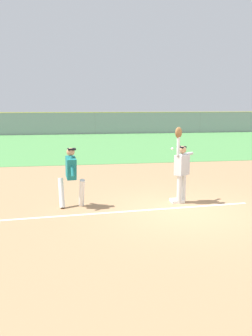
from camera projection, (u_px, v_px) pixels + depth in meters
The scene contains 12 objects.
ground_plane at pixel (185, 211), 10.18m from camera, with size 82.54×82.54×0.00m, color #A37A54.
outfield_grass at pixel (107, 144), 27.73m from camera, with size 44.38×19.26×0.01m, color #4C8C47.
chalk_foul_line at pixel (40, 218), 9.59m from camera, with size 12.00×0.10×0.01m, color white.
first_base at pixel (177, 201), 11.13m from camera, with size 0.38×0.38×0.08m, color white.
fielder at pixel (182, 166), 10.88m from camera, with size 0.78×0.63×2.28m.
runner at pixel (71, 173), 10.41m from camera, with size 0.77×0.85×1.72m.
baseball at pixel (172, 149), 11.01m from camera, with size 0.07×0.07×0.07m, color white.
outfield_fence at pixel (95, 123), 36.89m from camera, with size 44.46×0.08×2.20m.
parked_car_red at pixel (15, 126), 39.34m from camera, with size 4.58×2.48×1.25m.
parked_car_white at pixel (76, 126), 39.75m from camera, with size 4.56×2.43×1.25m.
parked_car_blue at pixel (133, 125), 40.76m from camera, with size 4.57×2.47×1.25m.
parked_car_green at pixel (184, 124), 42.64m from camera, with size 4.43×2.18×1.25m.
Camera 1 is at (-3.31, -9.41, 2.90)m, focal length 39.31 mm.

